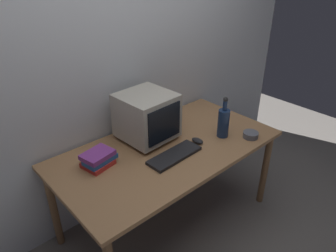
% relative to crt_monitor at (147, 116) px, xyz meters
% --- Properties ---
extents(ground_plane, '(6.00, 6.00, 0.00)m').
position_rel_crt_monitor_xyz_m(ground_plane, '(0.03, -0.20, -0.93)').
color(ground_plane, slate).
extents(back_wall, '(4.00, 0.08, 2.50)m').
position_rel_crt_monitor_xyz_m(back_wall, '(0.03, 0.31, 0.32)').
color(back_wall, silver).
rests_on(back_wall, ground).
extents(desk, '(1.70, 0.90, 0.74)m').
position_rel_crt_monitor_xyz_m(desk, '(0.03, -0.20, -0.27)').
color(desk, '#9E7047').
rests_on(desk, ground).
extents(crt_monitor, '(0.40, 0.41, 0.37)m').
position_rel_crt_monitor_xyz_m(crt_monitor, '(0.00, 0.00, 0.00)').
color(crt_monitor, '#B2AD9E').
rests_on(crt_monitor, desk).
extents(keyboard, '(0.43, 0.17, 0.02)m').
position_rel_crt_monitor_xyz_m(keyboard, '(-0.02, -0.33, -0.18)').
color(keyboard, black).
rests_on(keyboard, desk).
extents(computer_mouse, '(0.07, 0.11, 0.04)m').
position_rel_crt_monitor_xyz_m(computer_mouse, '(0.24, -0.31, -0.17)').
color(computer_mouse, black).
rests_on(computer_mouse, desk).
extents(bottle_tall, '(0.09, 0.09, 0.33)m').
position_rel_crt_monitor_xyz_m(bottle_tall, '(0.47, -0.37, -0.07)').
color(bottle_tall, navy).
rests_on(bottle_tall, desk).
extents(bottle_short, '(0.06, 0.06, 0.18)m').
position_rel_crt_monitor_xyz_m(bottle_short, '(0.30, 0.03, -0.13)').
color(bottle_short, '#472314').
rests_on(bottle_short, desk).
extents(book_stack, '(0.24, 0.20, 0.10)m').
position_rel_crt_monitor_xyz_m(book_stack, '(-0.47, -0.06, -0.14)').
color(book_stack, red).
rests_on(book_stack, desk).
extents(cd_spindle, '(0.12, 0.12, 0.04)m').
position_rel_crt_monitor_xyz_m(cd_spindle, '(0.61, -0.53, -0.17)').
color(cd_spindle, '#595B66').
rests_on(cd_spindle, desk).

